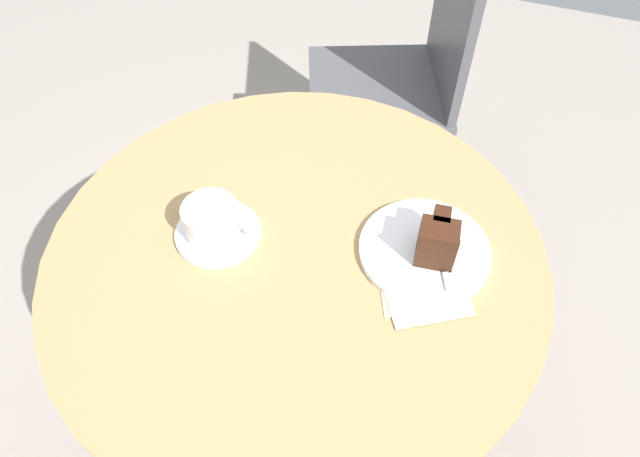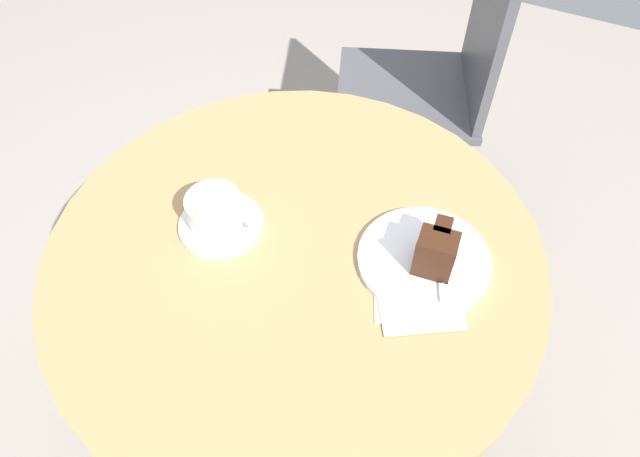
{
  "view_description": "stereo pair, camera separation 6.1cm",
  "coord_description": "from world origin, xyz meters",
  "px_view_note": "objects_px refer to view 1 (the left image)",
  "views": [
    {
      "loc": [
        0.22,
        -0.5,
        1.45
      ],
      "look_at": [
        0.03,
        0.03,
        0.73
      ],
      "focal_mm": 32.0,
      "sensor_mm": 36.0,
      "label": 1
    },
    {
      "loc": [
        0.28,
        -0.48,
        1.45
      ],
      "look_at": [
        0.03,
        0.03,
        0.73
      ],
      "focal_mm": 32.0,
      "sensor_mm": 36.0,
      "label": 2
    }
  ],
  "objects_px": {
    "saucer": "(218,233)",
    "coffee_cup": "(213,220)",
    "cake_plate": "(424,251)",
    "napkin": "(423,281)",
    "teaspoon": "(191,222)",
    "cake_slice": "(437,241)",
    "fork": "(447,263)",
    "cafe_chair": "(413,59)"
  },
  "relations": [
    {
      "from": "coffee_cup",
      "to": "cake_slice",
      "type": "xyz_separation_m",
      "value": [
        0.35,
        0.08,
        0.01
      ]
    },
    {
      "from": "cake_slice",
      "to": "cafe_chair",
      "type": "bearing_deg",
      "value": 104.7
    },
    {
      "from": "cake_slice",
      "to": "fork",
      "type": "xyz_separation_m",
      "value": [
        0.02,
        -0.01,
        -0.03
      ]
    },
    {
      "from": "cake_plate",
      "to": "fork",
      "type": "relative_size",
      "value": 1.64
    },
    {
      "from": "cake_slice",
      "to": "napkin",
      "type": "distance_m",
      "value": 0.07
    },
    {
      "from": "saucer",
      "to": "napkin",
      "type": "bearing_deg",
      "value": 3.72
    },
    {
      "from": "cake_plate",
      "to": "cake_slice",
      "type": "bearing_deg",
      "value": -23.38
    },
    {
      "from": "coffee_cup",
      "to": "teaspoon",
      "type": "distance_m",
      "value": 0.06
    },
    {
      "from": "coffee_cup",
      "to": "cafe_chair",
      "type": "xyz_separation_m",
      "value": [
        0.16,
        0.82,
        -0.2
      ]
    },
    {
      "from": "cake_plate",
      "to": "cake_slice",
      "type": "xyz_separation_m",
      "value": [
        0.02,
        -0.01,
        0.04
      ]
    },
    {
      "from": "cafe_chair",
      "to": "teaspoon",
      "type": "bearing_deg",
      "value": -35.46
    },
    {
      "from": "napkin",
      "to": "cafe_chair",
      "type": "bearing_deg",
      "value": 103.49
    },
    {
      "from": "saucer",
      "to": "cake_slice",
      "type": "bearing_deg",
      "value": 11.66
    },
    {
      "from": "saucer",
      "to": "coffee_cup",
      "type": "height_order",
      "value": "coffee_cup"
    },
    {
      "from": "coffee_cup",
      "to": "cake_plate",
      "type": "bearing_deg",
      "value": 13.69
    },
    {
      "from": "coffee_cup",
      "to": "cake_plate",
      "type": "xyz_separation_m",
      "value": [
        0.34,
        0.08,
        -0.03
      ]
    },
    {
      "from": "fork",
      "to": "cake_plate",
      "type": "bearing_deg",
      "value": -137.6
    },
    {
      "from": "cake_plate",
      "to": "napkin",
      "type": "distance_m",
      "value": 0.06
    },
    {
      "from": "cake_plate",
      "to": "napkin",
      "type": "height_order",
      "value": "cake_plate"
    },
    {
      "from": "cake_plate",
      "to": "cake_slice",
      "type": "distance_m",
      "value": 0.04
    },
    {
      "from": "teaspoon",
      "to": "cafe_chair",
      "type": "relative_size",
      "value": 0.1
    },
    {
      "from": "cake_plate",
      "to": "coffee_cup",
      "type": "bearing_deg",
      "value": -166.31
    },
    {
      "from": "cake_slice",
      "to": "fork",
      "type": "distance_m",
      "value": 0.04
    },
    {
      "from": "cake_plate",
      "to": "napkin",
      "type": "xyz_separation_m",
      "value": [
        0.01,
        -0.06,
        -0.0
      ]
    },
    {
      "from": "saucer",
      "to": "cake_slice",
      "type": "distance_m",
      "value": 0.36
    },
    {
      "from": "fork",
      "to": "napkin",
      "type": "bearing_deg",
      "value": -59.88
    },
    {
      "from": "teaspoon",
      "to": "napkin",
      "type": "xyz_separation_m",
      "value": [
        0.39,
        0.02,
        -0.01
      ]
    },
    {
      "from": "teaspoon",
      "to": "fork",
      "type": "xyz_separation_m",
      "value": [
        0.42,
        0.06,
        0.0
      ]
    },
    {
      "from": "cake_plate",
      "to": "fork",
      "type": "distance_m",
      "value": 0.05
    },
    {
      "from": "fork",
      "to": "cafe_chair",
      "type": "height_order",
      "value": "cafe_chair"
    },
    {
      "from": "cake_slice",
      "to": "cafe_chair",
      "type": "relative_size",
      "value": 0.09
    },
    {
      "from": "teaspoon",
      "to": "cafe_chair",
      "type": "xyz_separation_m",
      "value": [
        0.2,
        0.82,
        -0.17
      ]
    },
    {
      "from": "fork",
      "to": "cafe_chair",
      "type": "relative_size",
      "value": 0.14
    },
    {
      "from": "saucer",
      "to": "teaspoon",
      "type": "xyz_separation_m",
      "value": [
        -0.05,
        0.0,
        0.01
      ]
    },
    {
      "from": "teaspoon",
      "to": "fork",
      "type": "relative_size",
      "value": 0.71
    },
    {
      "from": "coffee_cup",
      "to": "fork",
      "type": "height_order",
      "value": "coffee_cup"
    },
    {
      "from": "saucer",
      "to": "teaspoon",
      "type": "distance_m",
      "value": 0.05
    },
    {
      "from": "saucer",
      "to": "cake_plate",
      "type": "bearing_deg",
      "value": 13.33
    },
    {
      "from": "napkin",
      "to": "teaspoon",
      "type": "bearing_deg",
      "value": -176.91
    },
    {
      "from": "coffee_cup",
      "to": "napkin",
      "type": "xyz_separation_m",
      "value": [
        0.35,
        0.03,
        -0.04
      ]
    },
    {
      "from": "saucer",
      "to": "teaspoon",
      "type": "height_order",
      "value": "teaspoon"
    },
    {
      "from": "saucer",
      "to": "coffee_cup",
      "type": "bearing_deg",
      "value": -136.57
    }
  ]
}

